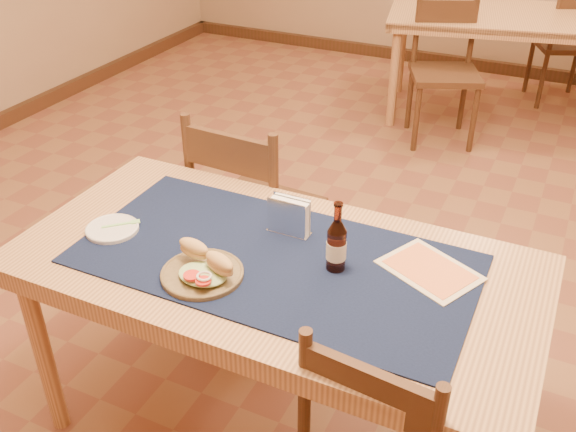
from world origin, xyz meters
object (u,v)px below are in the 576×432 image
at_px(beer_bottle, 336,245).
at_px(napkin_holder, 289,217).
at_px(main_table, 274,281).
at_px(chair_main_far, 253,212).
at_px(sandwich_plate, 203,270).
at_px(back_table, 514,26).

height_order(beer_bottle, napkin_holder, beer_bottle).
bearing_deg(napkin_holder, main_table, -82.55).
height_order(chair_main_far, sandwich_plate, chair_main_far).
bearing_deg(napkin_holder, beer_bottle, -29.16).
relative_size(chair_main_far, beer_bottle, 4.29).
xyz_separation_m(main_table, beer_bottle, (0.19, 0.03, 0.17)).
xyz_separation_m(chair_main_far, napkin_holder, (0.37, -0.43, 0.32)).
distance_m(sandwich_plate, napkin_holder, 0.34).
xyz_separation_m(main_table, back_table, (0.22, 3.31, 0.00)).
distance_m(main_table, napkin_holder, 0.21).
distance_m(main_table, beer_bottle, 0.26).
bearing_deg(beer_bottle, napkin_holder, 150.84).
bearing_deg(sandwich_plate, napkin_holder, 68.97).
relative_size(main_table, back_table, 0.86).
relative_size(sandwich_plate, napkin_holder, 1.71).
height_order(sandwich_plate, beer_bottle, beer_bottle).
xyz_separation_m(main_table, sandwich_plate, (-0.14, -0.17, 0.11)).
height_order(back_table, napkin_holder, napkin_holder).
bearing_deg(chair_main_far, back_table, 77.48).
bearing_deg(sandwich_plate, beer_bottle, 31.78).
bearing_deg(chair_main_far, napkin_holder, -49.45).
distance_m(sandwich_plate, beer_bottle, 0.39).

